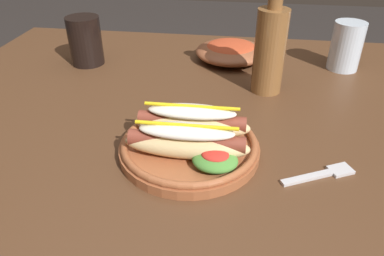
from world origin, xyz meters
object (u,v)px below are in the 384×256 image
at_px(hot_dog_plate, 190,140).
at_px(side_bowl, 231,51).
at_px(soda_cup, 85,41).
at_px(glass_bottle, 270,47).
at_px(fork, 323,174).
at_px(water_cup, 346,46).

relative_size(hot_dog_plate, side_bowl, 1.29).
relative_size(hot_dog_plate, soda_cup, 1.96).
bearing_deg(soda_cup, glass_bottle, -11.83).
bearing_deg(side_bowl, fork, -69.72).
relative_size(soda_cup, glass_bottle, 0.47).
bearing_deg(fork, soda_cup, 117.90).
xyz_separation_m(hot_dog_plate, glass_bottle, (0.13, 0.26, 0.07)).
bearing_deg(glass_bottle, fork, -74.19).
relative_size(hot_dog_plate, water_cup, 2.01).
distance_m(water_cup, side_bowl, 0.28).
bearing_deg(fork, water_cup, 49.54).
height_order(soda_cup, side_bowl, soda_cup).
xyz_separation_m(hot_dog_plate, water_cup, (0.32, 0.41, 0.03)).
xyz_separation_m(water_cup, side_bowl, (-0.28, 0.02, -0.03)).
height_order(hot_dog_plate, soda_cup, soda_cup).
bearing_deg(soda_cup, side_bowl, 11.64).
height_order(fork, glass_bottle, glass_bottle).
xyz_separation_m(fork, glass_bottle, (-0.08, 0.28, 0.10)).
relative_size(fork, soda_cup, 0.99).
bearing_deg(water_cup, hot_dog_plate, -128.10).
bearing_deg(hot_dog_plate, water_cup, 51.90).
bearing_deg(side_bowl, water_cup, -3.69).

